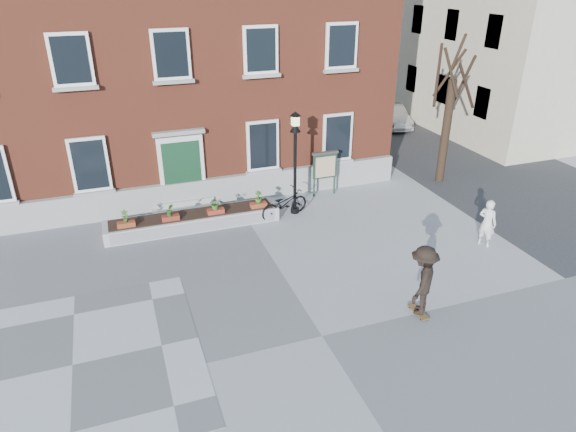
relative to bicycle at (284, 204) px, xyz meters
name	(u,v)px	position (x,y,z in m)	size (l,w,h in m)	color
ground	(322,336)	(-1.39, -6.92, -0.53)	(100.00, 100.00, 0.00)	gray
checker_patch	(72,365)	(-7.39, -5.92, -0.52)	(6.00, 6.00, 0.01)	slate
bicycle	(284,204)	(0.00, 0.00, 0.00)	(0.70, 2.01, 1.06)	black
parked_car	(392,116)	(9.94, 9.35, 0.10)	(1.32, 3.79, 1.25)	silver
bystander	(487,223)	(5.64, -4.35, 0.30)	(0.61, 0.40, 1.66)	silver
brick_building	(153,25)	(-3.39, 7.06, 5.77)	(18.40, 10.85, 12.60)	brown
planter_assembly	(193,220)	(-3.38, 0.26, -0.22)	(6.20, 1.12, 1.15)	#B8B8B4
bare_tree	(448,119)	(7.62, 1.09, 2.26)	(1.83, 1.83, 6.16)	#312115
lamp_post	(295,149)	(0.49, 0.19, 2.01)	(0.40, 0.40, 3.93)	black
notice_board	(325,166)	(2.22, 1.36, 0.73)	(1.10, 0.16, 1.87)	#1B3729
skateboarder	(423,280)	(1.45, -6.91, 0.54)	(1.44, 1.41, 2.06)	brown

